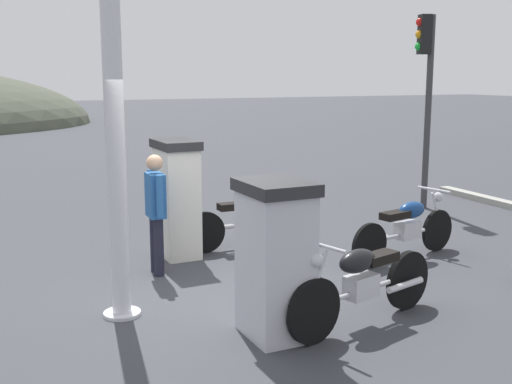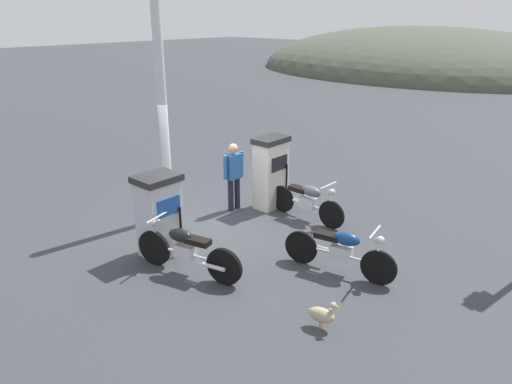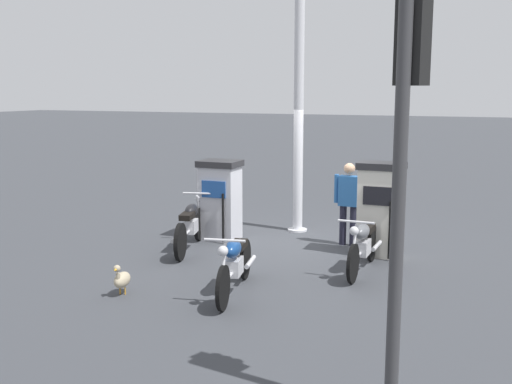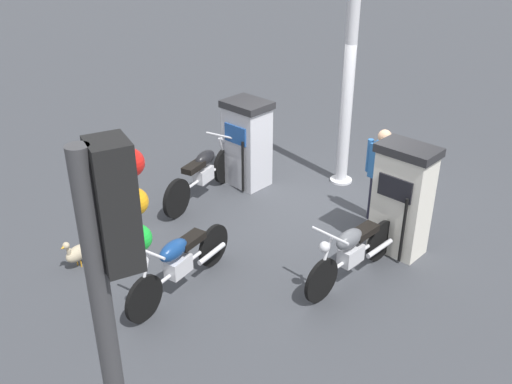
# 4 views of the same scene
# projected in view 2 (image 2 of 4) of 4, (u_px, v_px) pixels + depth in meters

# --- Properties ---
(ground_plane) EXTENTS (120.00, 120.00, 0.00)m
(ground_plane) POSITION_uv_depth(u_px,v_px,m) (219.00, 226.00, 10.02)
(ground_plane) COLOR #383A3F
(fuel_pump_near) EXTENTS (0.66, 0.78, 1.55)m
(fuel_pump_near) POSITION_uv_depth(u_px,v_px,m) (160.00, 215.00, 8.60)
(fuel_pump_near) COLOR silver
(fuel_pump_near) RESTS_ON ground
(fuel_pump_far) EXTENTS (0.57, 0.82, 1.66)m
(fuel_pump_far) POSITION_uv_depth(u_px,v_px,m) (271.00, 172.00, 10.74)
(fuel_pump_far) COLOR silver
(fuel_pump_far) RESTS_ON ground
(motorcycle_near_pump) EXTENTS (2.05, 0.74, 0.97)m
(motorcycle_near_pump) POSITION_uv_depth(u_px,v_px,m) (186.00, 249.00, 8.03)
(motorcycle_near_pump) COLOR black
(motorcycle_near_pump) RESTS_ON ground
(motorcycle_far_pump) EXTENTS (1.93, 0.56, 0.94)m
(motorcycle_far_pump) POSITION_uv_depth(u_px,v_px,m) (308.00, 200.00, 10.15)
(motorcycle_far_pump) COLOR black
(motorcycle_far_pump) RESTS_ON ground
(motorcycle_extra) EXTENTS (2.00, 0.63, 0.95)m
(motorcycle_extra) POSITION_uv_depth(u_px,v_px,m) (341.00, 249.00, 8.04)
(motorcycle_extra) COLOR black
(motorcycle_extra) RESTS_ON ground
(attendant_person) EXTENTS (0.22, 0.57, 1.56)m
(attendant_person) POSITION_uv_depth(u_px,v_px,m) (234.00, 173.00, 10.56)
(attendant_person) COLOR #1E1E2D
(attendant_person) RESTS_ON ground
(wandering_duck) EXTENTS (0.48, 0.28, 0.48)m
(wandering_duck) POSITION_uv_depth(u_px,v_px,m) (322.00, 314.00, 6.70)
(wandering_duck) COLOR tan
(wandering_duck) RESTS_ON ground
(canopy_support_pole) EXTENTS (0.40, 0.40, 4.75)m
(canopy_support_pole) POSITION_uv_depth(u_px,v_px,m) (163.00, 114.00, 9.66)
(canopy_support_pole) COLOR silver
(canopy_support_pole) RESTS_ON ground
(distant_hill_main) EXTENTS (26.54, 19.09, 6.68)m
(distant_hill_main) POSITION_uv_depth(u_px,v_px,m) (418.00, 71.00, 36.62)
(distant_hill_main) COLOR #4C5142
(distant_hill_main) RESTS_ON ground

